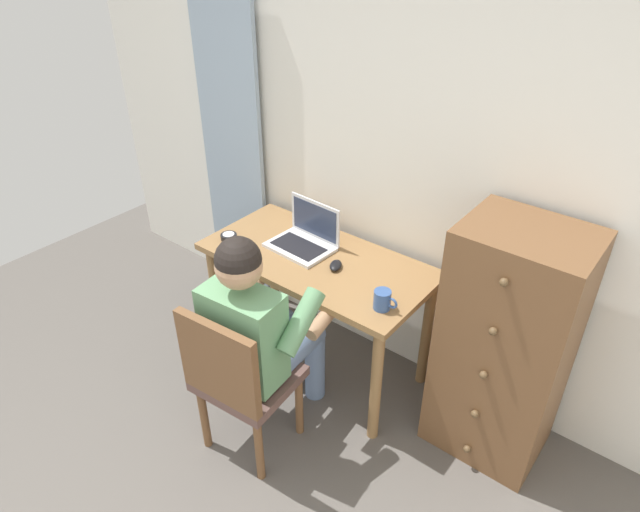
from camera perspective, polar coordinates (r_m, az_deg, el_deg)
The scene contains 10 objects.
wall_back at distance 2.76m, azimuth 10.33°, elevation 9.78°, with size 4.80×0.05×2.50m, color silver.
curtain_panel at distance 3.50m, azimuth -9.14°, elevation 11.63°, with size 0.49×0.03×2.13m, color #8EA3B7.
desk at distance 2.94m, azimuth -0.32°, elevation -1.96°, with size 1.23×0.61×0.74m.
dresser at distance 2.66m, azimuth 18.62°, elevation -8.90°, with size 0.53×0.46×1.21m.
chair at distance 2.59m, azimuth -8.47°, elevation -12.39°, with size 0.45×0.44×0.86m.
person_seated at distance 2.56m, azimuth -6.13°, elevation -7.18°, with size 0.56×0.61×1.18m.
laptop at distance 2.96m, azimuth -1.56°, elevation 1.94°, with size 0.35×0.27×0.24m.
computer_mouse at distance 2.79m, azimuth 1.64°, elevation -0.99°, with size 0.06×0.10×0.03m, color black.
desk_clock at distance 3.08m, azimuth -9.45°, elevation 2.02°, with size 0.09×0.09×0.03m.
coffee_mug at distance 2.52m, azimuth 6.53°, elevation -4.56°, with size 0.12×0.08×0.09m.
Camera 1 is at (1.17, -0.07, 2.30)m, focal length 30.84 mm.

